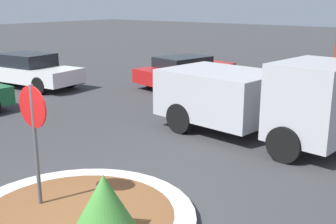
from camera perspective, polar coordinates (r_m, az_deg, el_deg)
ground_plane at (r=7.56m, az=-12.31°, el=-14.45°), size 120.00×120.00×0.00m
traffic_island at (r=7.52m, az=-12.34°, el=-13.96°), size 4.09×4.09×0.15m
stop_sign at (r=7.51m, az=-17.69°, el=-1.70°), size 0.73×0.07×2.31m
island_shrub at (r=6.59m, az=-8.63°, el=-11.93°), size 0.96×0.96×0.99m
utility_truck at (r=11.61m, az=11.78°, el=1.97°), size 5.48×2.86×2.25m
parked_sedan_white at (r=19.32m, az=-18.21°, el=5.40°), size 4.82×2.38×1.47m
parked_sedan_red at (r=18.81m, az=2.40°, el=5.67°), size 2.67×4.89×1.31m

